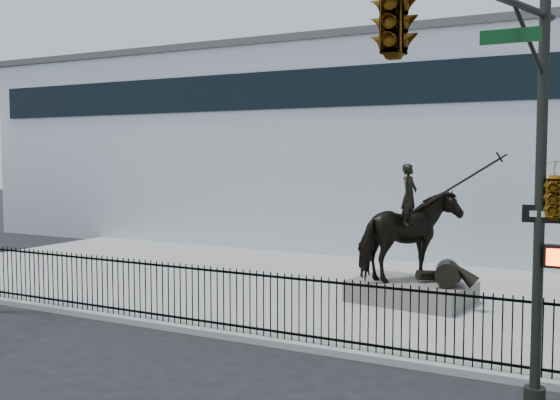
% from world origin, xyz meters
% --- Properties ---
extents(ground, '(120.00, 120.00, 0.00)m').
position_xyz_m(ground, '(0.00, 0.00, 0.00)').
color(ground, black).
rests_on(ground, ground).
extents(plaza, '(30.00, 12.00, 0.15)m').
position_xyz_m(plaza, '(0.00, 7.00, 0.07)').
color(plaza, gray).
rests_on(plaza, ground).
extents(building, '(44.00, 14.00, 9.00)m').
position_xyz_m(building, '(0.00, 20.00, 4.50)').
color(building, silver).
rests_on(building, ground).
extents(picket_fence, '(22.10, 0.10, 1.50)m').
position_xyz_m(picket_fence, '(0.00, 1.25, 0.90)').
color(picket_fence, black).
rests_on(picket_fence, plaza).
extents(statue_plinth, '(3.44, 2.59, 0.60)m').
position_xyz_m(statue_plinth, '(3.03, 6.21, 0.45)').
color(statue_plinth, '#575450').
rests_on(statue_plinth, plaza).
extents(equestrian_statue, '(4.06, 2.78, 3.46)m').
position_xyz_m(equestrian_statue, '(3.09, 6.20, 2.00)').
color(equestrian_statue, black).
rests_on(equestrian_statue, statue_plinth).
extents(traffic_signal_right, '(2.17, 6.86, 7.00)m').
position_xyz_m(traffic_signal_right, '(6.47, -2.00, 4.85)').
color(traffic_signal_right, black).
rests_on(traffic_signal_right, ground).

